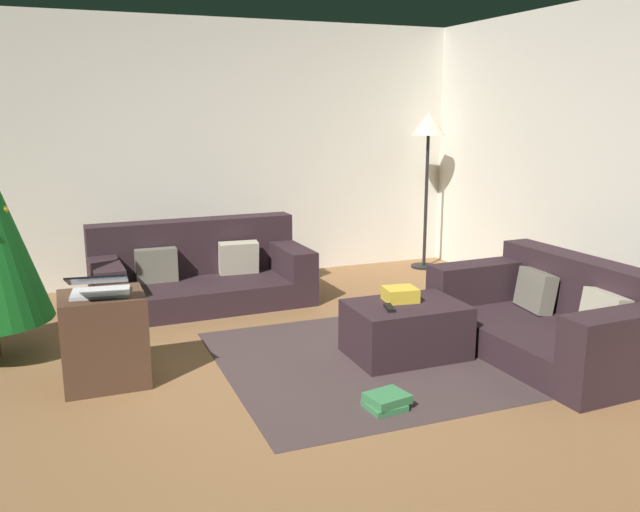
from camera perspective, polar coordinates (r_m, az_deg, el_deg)
name	(u,v)px	position (r m, az deg, el deg)	size (l,w,h in m)	color
ground_plane	(260,403)	(4.14, -5.17, -12.39)	(6.40, 6.40, 0.00)	brown
rear_partition	(167,153)	(6.84, -12.92, 8.57)	(6.40, 0.12, 2.60)	silver
couch_left	(200,273)	(6.15, -10.25, -1.46)	(1.92, 0.96, 0.73)	#2D1E23
couch_right	(558,318)	(5.12, 19.69, -5.05)	(1.06, 1.71, 0.66)	#2D1E23
ottoman	(406,330)	(4.83, 7.33, -6.26)	(0.80, 0.56, 0.38)	#2D1E23
gift_box	(400,294)	(4.82, 6.88, -3.26)	(0.23, 0.20, 0.10)	gold
tv_remote	(389,308)	(4.62, 5.95, -4.42)	(0.05, 0.16, 0.02)	black
side_table	(104,339)	(4.51, -17.97, -6.76)	(0.52, 0.44, 0.59)	#4C3323
laptop	(99,288)	(4.34, -18.34, -2.61)	(0.40, 0.46, 0.19)	silver
book_stack	(386,401)	(4.05, 5.67, -12.26)	(0.27, 0.24, 0.09)	#387A47
corner_lamp	(428,136)	(7.32, 9.24, 10.09)	(0.36, 0.36, 1.69)	black
area_rug	(405,355)	(4.89, 7.27, -8.36)	(2.60, 2.00, 0.01)	#413131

